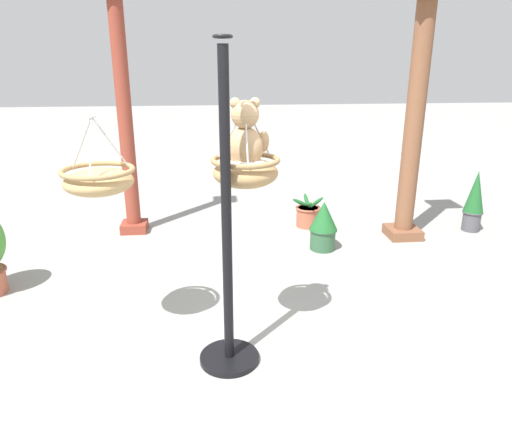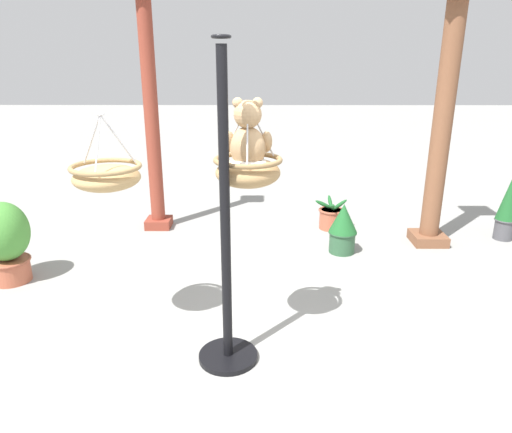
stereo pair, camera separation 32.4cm
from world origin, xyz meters
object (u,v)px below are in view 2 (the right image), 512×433
Objects in this scene: teddy_bear at (248,139)px; potted_plant_flowering_red at (508,208)px; display_pole_central at (226,275)px; potted_plant_small_succulent at (343,228)px; greenhouse_pillar_left at (442,129)px; potted_plant_tall_leafy at (331,216)px; hanging_basket_left_high at (107,176)px; greenhouse_pillar_right at (152,118)px; potted_plant_bushy_green at (6,240)px; hanging_basket_with_teddy at (248,170)px.

potted_plant_flowering_red is (3.12, 2.20, -1.20)m from teddy_bear.
display_pole_central is 4.10m from potted_plant_flowering_red.
display_pole_central is 2.39m from potted_plant_small_succulent.
greenhouse_pillar_left is 6.18× the size of potted_plant_tall_leafy.
hanging_basket_left_high is at bearing 158.85° from display_pole_central.
potted_plant_tall_leafy is (1.03, 2.57, -1.44)m from teddy_bear.
potted_plant_small_succulent is at bearing 39.24° from hanging_basket_left_high.
teddy_bear is 0.17× the size of greenhouse_pillar_right.
potted_plant_small_succulent is (2.29, -0.84, -1.13)m from greenhouse_pillar_right.
greenhouse_pillar_left reaches higher than display_pole_central.
greenhouse_pillar_left is (3.18, 1.99, 0.06)m from hanging_basket_left_high.
greenhouse_pillar_right is 6.39× the size of potted_plant_tall_leafy.
potted_plant_small_succulent is at bearing 12.41° from potted_plant_bushy_green.
teddy_bear is 2.98m from greenhouse_pillar_left.
potted_plant_bushy_green is (-1.16, -1.60, -0.99)m from greenhouse_pillar_right.
greenhouse_pillar_left reaches higher than potted_plant_tall_leafy.
display_pole_central reaches higher than potted_plant_tall_leafy.
teddy_bear is at bearing 61.26° from display_pole_central.
greenhouse_pillar_right is 2.69m from potted_plant_small_succulent.
hanging_basket_with_teddy reaches higher than hanging_basket_left_high.
hanging_basket_with_teddy is 0.19× the size of greenhouse_pillar_right.
greenhouse_pillar_right reaches higher than teddy_bear.
display_pole_central is 3.17m from greenhouse_pillar_right.
hanging_basket_with_teddy is 0.22m from teddy_bear.
potted_plant_bushy_green is (-3.44, -1.56, 0.27)m from potted_plant_tall_leafy.
hanging_basket_left_high is at bearing -147.90° from greenhouse_pillar_left.
greenhouse_pillar_right is (-0.21, 2.54, 0.11)m from hanging_basket_left_high.
potted_plant_flowering_red is 5.65m from potted_plant_bushy_green.
greenhouse_pillar_left is 4.90× the size of potted_plant_small_succulent.
hanging_basket_left_high is 2.87m from potted_plant_small_succulent.
teddy_bear is 2.86m from potted_plant_bushy_green.
hanging_basket_left_high is at bearing -140.76° from potted_plant_small_succulent.
hanging_basket_with_teddy reaches higher than potted_plant_bushy_green.
greenhouse_pillar_right is 5.07× the size of potted_plant_small_succulent.
display_pole_central is 0.97m from teddy_bear.
potted_plant_tall_leafy is 0.56× the size of potted_plant_bushy_green.
potted_plant_tall_leafy is (-1.11, 0.50, -1.21)m from greenhouse_pillar_left.
hanging_basket_left_high is 4.76m from potted_plant_flowering_red.
potted_plant_flowering_red is 1.72× the size of potted_plant_tall_leafy.
potted_plant_bushy_green is at bearing 145.68° from hanging_basket_left_high.
teddy_bear is 0.62× the size of potted_plant_flowering_red.
potted_plant_bushy_green is (-5.53, -1.19, 0.04)m from potted_plant_flowering_red.
potted_plant_tall_leafy is (2.07, 2.50, -1.15)m from hanging_basket_left_high.
potted_plant_flowering_red is at bearing 27.12° from hanging_basket_left_high.
potted_plant_bushy_green is at bearing -167.85° from potted_plant_flowering_red.
greenhouse_pillar_left is 1.57m from potted_plant_small_succulent.
potted_plant_tall_leafy is at bearing -1.05° from greenhouse_pillar_right.
display_pole_central is at bearing -118.74° from teddy_bear.
potted_plant_bushy_green is at bearing 150.47° from display_pole_central.
hanging_basket_left_high is at bearing -34.32° from potted_plant_bushy_green.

